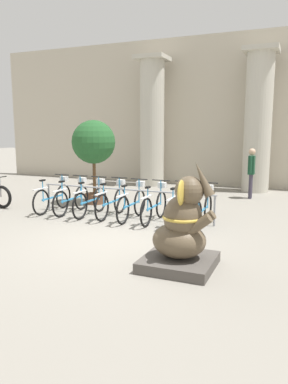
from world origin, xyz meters
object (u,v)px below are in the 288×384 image
at_px(potted_tree, 94,145).
at_px(elephant_statue, 182,232).
at_px(bicycle_4, 132,204).
at_px(person_pedestrian, 251,169).
at_px(bicycle_6, 179,207).
at_px(bicycle_7, 203,209).
at_px(bicycle_0, 53,197).
at_px(bicycle_3, 112,202).
at_px(bicycle_2, 91,200).
at_px(bicycle_1, 72,198).
at_px(bicycle_5, 155,206).

bearing_deg(potted_tree, elephant_statue, -45.79).
bearing_deg(bicycle_4, person_pedestrian, 60.26).
bearing_deg(bicycle_6, bicycle_7, 1.10).
height_order(bicycle_0, bicycle_3, same).
distance_m(bicycle_0, bicycle_6, 3.70).
distance_m(bicycle_2, bicycle_3, 0.62).
bearing_deg(bicycle_0, bicycle_1, 0.74).
relative_size(bicycle_4, potted_tree, 0.68).
distance_m(bicycle_5, bicycle_7, 1.24).
bearing_deg(bicycle_7, person_pedestrian, 82.14).
height_order(bicycle_1, bicycle_7, same).
bearing_deg(bicycle_5, bicycle_2, 179.59).
xyz_separation_m(bicycle_1, elephant_statue, (4.03, -2.82, 0.20)).
xyz_separation_m(bicycle_0, potted_tree, (0.49, 1.47, 1.41)).
bearing_deg(bicycle_1, bicycle_0, -179.26).
bearing_deg(potted_tree, bicycle_6, -24.28).
height_order(bicycle_6, potted_tree, potted_tree).
distance_m(bicycle_7, person_pedestrian, 4.28).
distance_m(bicycle_3, person_pedestrian, 5.22).
xyz_separation_m(bicycle_7, elephant_statue, (0.33, -2.84, 0.20)).
bearing_deg(potted_tree, bicycle_0, -108.37).
height_order(bicycle_2, bicycle_4, same).
distance_m(bicycle_1, bicycle_5, 2.47).
xyz_separation_m(bicycle_2, bicycle_5, (1.85, -0.01, 0.00)).
bearing_deg(bicycle_5, bicycle_4, -179.71).
bearing_deg(bicycle_7, bicycle_3, 179.94).
xyz_separation_m(bicycle_6, elephant_statue, (0.95, -2.83, 0.20)).
xyz_separation_m(bicycle_3, elephant_statue, (2.80, -2.84, 0.20)).
height_order(bicycle_0, bicycle_4, same).
relative_size(bicycle_0, bicycle_5, 1.00).
xyz_separation_m(bicycle_4, person_pedestrian, (2.43, 4.25, 0.59)).
bearing_deg(bicycle_2, bicycle_0, 179.43).
bearing_deg(bicycle_2, potted_tree, 116.75).
relative_size(bicycle_3, bicycle_7, 1.00).
bearing_deg(bicycle_4, bicycle_5, 0.29).
height_order(bicycle_0, bicycle_7, same).
distance_m(person_pedestrian, potted_tree, 5.27).
distance_m(bicycle_4, elephant_statue, 3.54).
relative_size(bicycle_7, elephant_statue, 0.95).
bearing_deg(bicycle_4, bicycle_2, 179.24).
bearing_deg(bicycle_6, potted_tree, 155.72).
xyz_separation_m(bicycle_3, bicycle_4, (0.62, -0.06, 0.00)).
bearing_deg(bicycle_2, bicycle_5, -0.41).
xyz_separation_m(bicycle_0, bicycle_5, (3.09, -0.03, 0.00)).
relative_size(bicycle_3, bicycle_6, 1.00).
bearing_deg(elephant_statue, bicycle_3, 134.55).
bearing_deg(potted_tree, bicycle_2, -63.25).
height_order(bicycle_0, bicycle_5, same).
bearing_deg(elephant_statue, bicycle_4, 128.11).
relative_size(bicycle_0, bicycle_4, 1.00).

